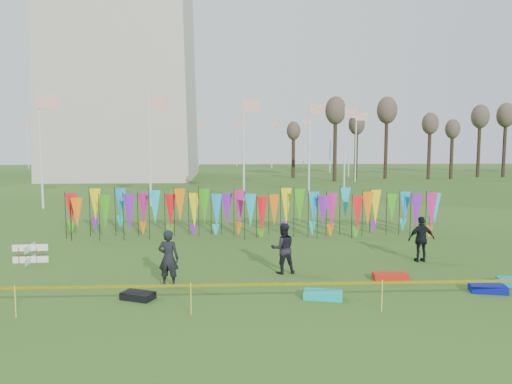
{
  "coord_description": "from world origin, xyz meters",
  "views": [
    {
      "loc": [
        -1.01,
        -14.88,
        4.79
      ],
      "look_at": [
        0.05,
        6.0,
        2.56
      ],
      "focal_mm": 35.0,
      "sensor_mm": 36.0,
      "label": 1
    }
  ],
  "objects_px": {
    "kite_bag_blue": "(488,289)",
    "kite_bag_black": "(138,296)",
    "kite_bag_red": "(391,277)",
    "person_right": "(421,239)",
    "person_mid": "(283,248)",
    "kite_bag_turquoise": "(323,295)",
    "box_kite": "(30,254)",
    "person_left": "(168,258)"
  },
  "relations": [
    {
      "from": "kite_bag_blue",
      "to": "kite_bag_black",
      "type": "xyz_separation_m",
      "value": [
        -10.86,
        -0.15,
        -0.0
      ]
    },
    {
      "from": "kite_bag_red",
      "to": "person_right",
      "type": "bearing_deg",
      "value": 50.63
    },
    {
      "from": "person_mid",
      "to": "kite_bag_turquoise",
      "type": "xyz_separation_m",
      "value": [
        0.91,
        -2.94,
        -0.79
      ]
    },
    {
      "from": "person_mid",
      "to": "kite_bag_black",
      "type": "relative_size",
      "value": 1.91
    },
    {
      "from": "box_kite",
      "to": "kite_bag_blue",
      "type": "relative_size",
      "value": 0.69
    },
    {
      "from": "person_left",
      "to": "kite_bag_black",
      "type": "distance_m",
      "value": 1.71
    },
    {
      "from": "box_kite",
      "to": "person_mid",
      "type": "bearing_deg",
      "value": -11.29
    },
    {
      "from": "person_mid",
      "to": "kite_bag_blue",
      "type": "relative_size",
      "value": 1.68
    },
    {
      "from": "kite_bag_blue",
      "to": "kite_bag_red",
      "type": "bearing_deg",
      "value": 149.5
    },
    {
      "from": "person_left",
      "to": "kite_bag_blue",
      "type": "height_order",
      "value": "person_left"
    },
    {
      "from": "kite_bag_red",
      "to": "kite_bag_black",
      "type": "bearing_deg",
      "value": -168.44
    },
    {
      "from": "person_mid",
      "to": "person_right",
      "type": "height_order",
      "value": "person_mid"
    },
    {
      "from": "kite_bag_turquoise",
      "to": "person_left",
      "type": "bearing_deg",
      "value": 162.49
    },
    {
      "from": "kite_bag_black",
      "to": "person_mid",
      "type": "bearing_deg",
      "value": 30.19
    },
    {
      "from": "kite_bag_turquoise",
      "to": "person_right",
      "type": "bearing_deg",
      "value": 42.88
    },
    {
      "from": "kite_bag_red",
      "to": "kite_bag_black",
      "type": "distance_m",
      "value": 8.42
    },
    {
      "from": "box_kite",
      "to": "kite_bag_turquoise",
      "type": "bearing_deg",
      "value": -24.76
    },
    {
      "from": "box_kite",
      "to": "kite_bag_red",
      "type": "bearing_deg",
      "value": -12.55
    },
    {
      "from": "person_mid",
      "to": "person_right",
      "type": "bearing_deg",
      "value": -173.82
    },
    {
      "from": "kite_bag_blue",
      "to": "person_mid",
      "type": "bearing_deg",
      "value": 157.59
    },
    {
      "from": "kite_bag_blue",
      "to": "kite_bag_red",
      "type": "xyz_separation_m",
      "value": [
        -2.61,
        1.54,
        -0.01
      ]
    },
    {
      "from": "kite_bag_turquoise",
      "to": "kite_bag_black",
      "type": "relative_size",
      "value": 1.22
    },
    {
      "from": "person_right",
      "to": "kite_bag_black",
      "type": "xyz_separation_m",
      "value": [
        -10.23,
        -4.11,
        -0.78
      ]
    },
    {
      "from": "person_right",
      "to": "kite_bag_black",
      "type": "distance_m",
      "value": 11.06
    },
    {
      "from": "kite_bag_blue",
      "to": "kite_bag_black",
      "type": "bearing_deg",
      "value": -179.22
    },
    {
      "from": "person_left",
      "to": "kite_bag_red",
      "type": "relative_size",
      "value": 1.61
    },
    {
      "from": "person_left",
      "to": "kite_bag_black",
      "type": "relative_size",
      "value": 1.98
    },
    {
      "from": "person_left",
      "to": "person_right",
      "type": "xyz_separation_m",
      "value": [
        9.47,
        2.82,
        -0.04
      ]
    },
    {
      "from": "kite_bag_blue",
      "to": "kite_bag_red",
      "type": "distance_m",
      "value": 3.03
    },
    {
      "from": "person_mid",
      "to": "person_left",
      "type": "bearing_deg",
      "value": 12.17
    },
    {
      "from": "box_kite",
      "to": "kite_bag_red",
      "type": "xyz_separation_m",
      "value": [
        13.21,
        -2.94,
        -0.27
      ]
    },
    {
      "from": "person_mid",
      "to": "kite_bag_turquoise",
      "type": "height_order",
      "value": "person_mid"
    },
    {
      "from": "person_right",
      "to": "kite_bag_turquoise",
      "type": "height_order",
      "value": "person_right"
    },
    {
      "from": "kite_bag_blue",
      "to": "kite_bag_black",
      "type": "height_order",
      "value": "kite_bag_blue"
    },
    {
      "from": "kite_bag_red",
      "to": "kite_bag_blue",
      "type": "bearing_deg",
      "value": -30.5
    },
    {
      "from": "box_kite",
      "to": "person_left",
      "type": "xyz_separation_m",
      "value": [
        5.73,
        -3.34,
        0.56
      ]
    },
    {
      "from": "person_left",
      "to": "kite_bag_turquoise",
      "type": "height_order",
      "value": "person_left"
    },
    {
      "from": "person_mid",
      "to": "kite_bag_turquoise",
      "type": "distance_m",
      "value": 3.17
    },
    {
      "from": "kite_bag_turquoise",
      "to": "person_mid",
      "type": "bearing_deg",
      "value": 107.22
    },
    {
      "from": "box_kite",
      "to": "person_right",
      "type": "height_order",
      "value": "person_right"
    },
    {
      "from": "kite_bag_blue",
      "to": "kite_bag_black",
      "type": "distance_m",
      "value": 10.86
    },
    {
      "from": "person_right",
      "to": "kite_bag_blue",
      "type": "relative_size",
      "value": 1.65
    }
  ]
}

